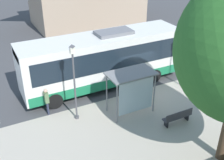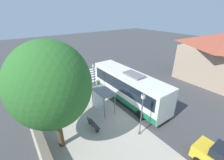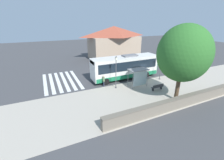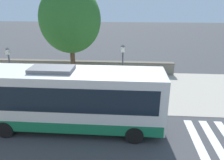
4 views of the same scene
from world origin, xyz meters
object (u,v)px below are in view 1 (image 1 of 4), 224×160
at_px(bench, 178,117).
at_px(street_lamp_far, 74,77).
at_px(bus_shelter, 132,81).
at_px(street_lamp_near, 189,54).
at_px(pedestrian, 47,99).
at_px(bus, 103,59).

relative_size(bench, street_lamp_far, 0.39).
distance_m(bus_shelter, bench, 3.20).
bearing_deg(street_lamp_near, bench, 134.68).
bearing_deg(pedestrian, bus_shelter, -115.57).
relative_size(bench, street_lamp_near, 0.42).
distance_m(bus, street_lamp_far, 4.28).
distance_m(pedestrian, street_lamp_far, 2.52).
xyz_separation_m(pedestrian, street_lamp_far, (-1.24, -1.35, 1.73)).
distance_m(bench, street_lamp_near, 4.81).
bearing_deg(bus, pedestrian, 110.37).
xyz_separation_m(pedestrian, street_lamp_near, (-1.22, -9.28, 1.55)).
height_order(bus, street_lamp_near, street_lamp_near).
bearing_deg(bus, bench, -163.36).
bearing_deg(bus_shelter, bench, -141.01).
bearing_deg(pedestrian, bench, -124.62).
relative_size(street_lamp_near, street_lamp_far, 0.93).
bearing_deg(street_lamp_far, bus, -46.83).
distance_m(bus, street_lamp_near, 5.67).
xyz_separation_m(bus, bench, (-5.92, -1.77, -1.50)).
bearing_deg(bench, street_lamp_far, 57.96).
relative_size(pedestrian, street_lamp_near, 0.39).
relative_size(bus, street_lamp_far, 2.40).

